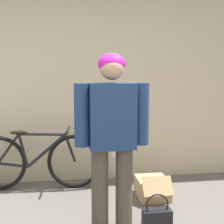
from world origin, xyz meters
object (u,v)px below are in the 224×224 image
object	(u,v)px
bicycle	(37,161)
handbag	(157,218)
person	(112,130)
cardboard_box	(152,188)

from	to	relation	value
bicycle	handbag	world-z (taller)	bicycle
bicycle	handbag	distance (m)	1.73
person	bicycle	bearing A→B (deg)	121.81
bicycle	cardboard_box	bearing A→B (deg)	-15.02
bicycle	person	bearing A→B (deg)	-52.49
person	cardboard_box	distance (m)	1.25
handbag	cardboard_box	bearing A→B (deg)	77.85
handbag	person	bearing A→B (deg)	175.45
handbag	bicycle	bearing A→B (deg)	135.91
person	bicycle	size ratio (longest dim) A/B	1.00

